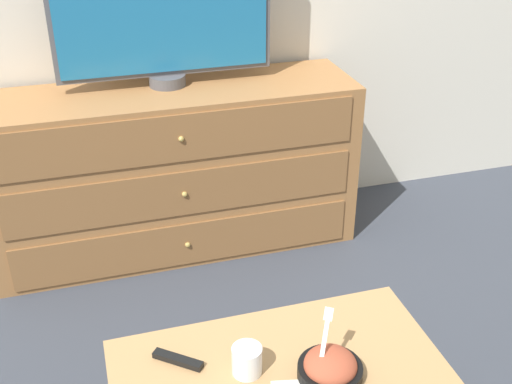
{
  "coord_description": "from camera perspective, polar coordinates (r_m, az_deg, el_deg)",
  "views": [
    {
      "loc": [
        -0.39,
        -2.84,
        1.7
      ],
      "look_at": [
        0.08,
        -1.23,
        0.78
      ],
      "focal_mm": 45.0,
      "sensor_mm": 36.0,
      "label": 1
    }
  ],
  "objects": [
    {
      "name": "ground_plane",
      "position": [
        3.33,
        -7.41,
        -2.04
      ],
      "size": [
        12.0,
        12.0,
        0.0
      ],
      "primitive_type": "plane",
      "color": "#383D47"
    },
    {
      "name": "dresser",
      "position": [
        2.92,
        -7.21,
        1.9
      ],
      "size": [
        1.61,
        0.47,
        0.77
      ],
      "color": "#9E6B3D",
      "rests_on": "ground_plane"
    },
    {
      "name": "tv",
      "position": [
        2.73,
        -8.37,
        16.23
      ],
      "size": [
        0.91,
        0.16,
        0.67
      ],
      "color": "#515156",
      "rests_on": "dresser"
    },
    {
      "name": "coffee_table",
      "position": [
        1.92,
        1.98,
        -16.45
      ],
      "size": [
        0.93,
        0.49,
        0.39
      ],
      "color": "tan",
      "rests_on": "ground_plane"
    },
    {
      "name": "takeout_bowl",
      "position": [
        1.83,
        6.61,
        -15.25
      ],
      "size": [
        0.18,
        0.18,
        0.19
      ],
      "color": "black",
      "rests_on": "coffee_table"
    },
    {
      "name": "drink_cup",
      "position": [
        1.83,
        -0.81,
        -14.84
      ],
      "size": [
        0.09,
        0.09,
        0.09
      ],
      "color": "white",
      "rests_on": "coffee_table"
    },
    {
      "name": "remote_control",
      "position": [
        1.89,
        -6.96,
        -14.58
      ],
      "size": [
        0.14,
        0.12,
        0.02
      ],
      "color": "black",
      "rests_on": "coffee_table"
    }
  ]
}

